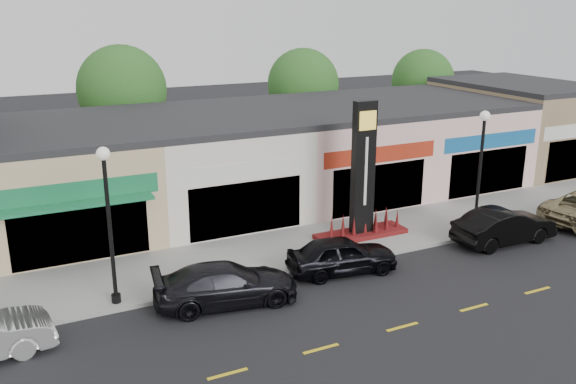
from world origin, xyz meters
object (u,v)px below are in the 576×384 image
pylon_sign (362,190)px  car_black_conv (504,226)px  lamp_west_near (108,211)px  car_dark_sedan (226,284)px  car_black_sedan (342,255)px  lamp_east_near (481,159)px

pylon_sign → car_black_conv: (5.32, -3.13, -1.50)m
lamp_west_near → car_dark_sedan: 4.67m
pylon_sign → car_black_sedan: 4.06m
lamp_west_near → lamp_east_near: bearing=0.0°
car_dark_sedan → car_black_sedan: car_black_sedan is taller
lamp_east_near → car_black_conv: bearing=-77.5°
car_dark_sedan → car_black_sedan: bearing=-76.2°
lamp_west_near → car_black_sedan: (8.40, -1.01, -2.75)m
lamp_west_near → car_black_conv: bearing=-5.0°
lamp_east_near → car_black_sedan: bearing=-172.4°
car_dark_sedan → car_black_conv: size_ratio=1.06×
lamp_west_near → car_dark_sedan: size_ratio=1.10×
pylon_sign → car_dark_sedan: bearing=-157.2°
lamp_east_near → car_dark_sedan: bearing=-173.3°
lamp_east_near → car_black_conv: lamp_east_near is taller
car_dark_sedan → car_black_sedan: size_ratio=1.17×
lamp_east_near → car_black_sedan: 8.14m
lamp_west_near → car_black_conv: lamp_west_near is taller
lamp_west_near → pylon_sign: bearing=8.8°
lamp_west_near → car_black_sedan: lamp_west_near is taller
pylon_sign → car_black_sedan: bearing=-133.8°
lamp_west_near → car_dark_sedan: bearing=-22.9°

